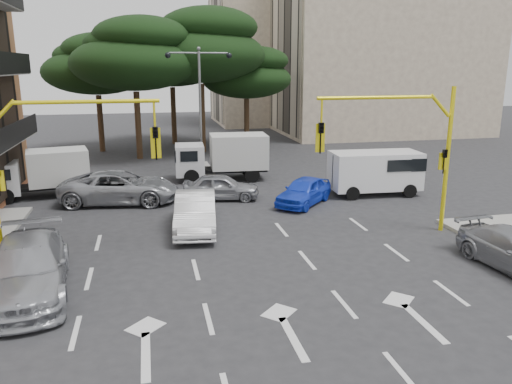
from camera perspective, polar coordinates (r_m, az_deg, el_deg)
The scene contains 20 objects.
ground at distance 17.71m, azimuth -0.39°, elevation -8.30°, with size 120.00×120.00×0.00m, color #28282B.
median_strip at distance 32.87m, azimuth -6.19°, elevation 2.38°, with size 1.40×6.00×0.15m, color gray.
apartment_beige_near at distance 53.43m, azimuth 14.16°, elevation 16.60°, with size 20.20×12.15×18.70m.
apartment_beige_far at distance 62.20m, azimuth 2.99°, elevation 15.68°, with size 16.20×12.15×16.70m.
pine_left_near at distance 37.97m, azimuth -13.68°, elevation 15.10°, with size 9.15×9.15×10.23m.
pine_center at distance 40.23m, azimuth -6.26°, elevation 16.33°, with size 9.98×9.98×11.16m.
pine_left_far at distance 42.11m, azimuth -17.73°, elevation 13.77°, with size 8.32×8.32×9.30m.
pine_right at distance 42.80m, azimuth -1.01°, elevation 13.49°, with size 7.49×7.49×8.37m.
pine_back at distance 45.03m, azimuth -9.58°, elevation 15.11°, with size 9.15×9.15×10.23m.
signal_mast_right at distance 20.88m, azimuth 17.08°, elevation 5.62°, with size 5.79×0.37×6.00m.
signal_mast_left at distance 18.54m, azimuth -22.88°, elevation 4.11°, with size 5.79×0.37×6.00m.
street_lamp_center at distance 32.21m, azimuth -6.45°, elevation 11.74°, with size 4.16×0.36×7.77m.
car_white_hatch at distance 21.22m, azimuth -6.94°, elevation -2.30°, with size 1.66×4.76×1.57m, color silver.
car_blue_compact at distance 25.14m, azimuth 5.50°, elevation 0.12°, with size 1.60×3.98×1.36m, color blue.
car_silver_wagon at distance 16.79m, azimuth -24.70°, elevation -7.95°, with size 2.31×5.68×1.65m, color #A4A5AC.
car_silver_cross_a at distance 26.15m, azimuth -15.31°, elevation 0.53°, with size 2.70×5.85×1.62m, color #9FA1A7.
car_silver_cross_b at distance 25.99m, azimuth -4.02°, elevation 0.60°, with size 1.58×3.94×1.34m, color #93959B.
van_white at distance 27.63m, azimuth 13.42°, elevation 2.15°, with size 2.14×4.73×2.37m, color white, non-canonical shape.
box_truck_a at distance 28.67m, azimuth -23.41°, elevation 1.90°, with size 2.11×5.03×2.47m, color white, non-canonical shape.
box_truck_b at distance 30.42m, azimuth -3.88°, elevation 3.98°, with size 2.36×5.61×2.76m, color silver, non-canonical shape.
Camera 1 is at (-3.38, -16.00, 6.80)m, focal length 35.00 mm.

